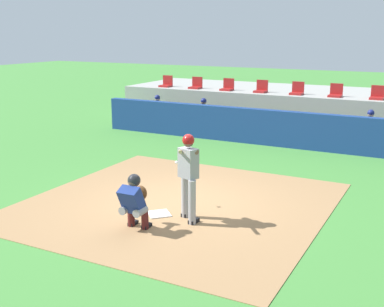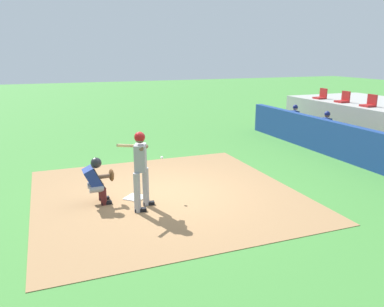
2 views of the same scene
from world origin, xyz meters
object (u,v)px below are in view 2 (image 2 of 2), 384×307
Objects in this scene: dugout_player_1 at (324,127)px; stadium_seat_0 at (321,96)px; batter_at_plate at (141,165)px; stadium_seat_2 at (369,103)px; stadium_seat_1 at (343,99)px; catcher_crouched at (98,179)px; dugout_player_0 at (292,119)px; home_plate at (135,197)px.

stadium_seat_0 reaches higher than dugout_player_1.
batter_at_plate is at bearing -65.41° from dugout_player_1.
stadium_seat_0 reaches higher than batter_at_plate.
stadium_seat_2 is (2.89, 0.00, 0.00)m from stadium_seat_0.
stadium_seat_1 is 1.44m from stadium_seat_2.
catcher_crouched is 4.02× the size of stadium_seat_2.
stadium_seat_2 is (0.14, 2.03, 0.86)m from dugout_player_1.
dugout_player_0 is 2.71× the size of stadium_seat_0.
stadium_seat_1 reaches higher than home_plate.
batter_at_plate is at bearing -63.72° from stadium_seat_1.
dugout_player_1 is 2.71× the size of stadium_seat_0.
home_plate is 1.23m from batter_at_plate.
catcher_crouched is 10.34m from dugout_player_0.
dugout_player_0 is 3.11m from stadium_seat_2.
stadium_seat_1 is (0.74, 2.03, 0.86)m from dugout_player_0.
catcher_crouched is at bearing -68.63° from stadium_seat_1.
batter_at_plate is (0.69, 0.01, 1.01)m from home_plate.
stadium_seat_1 is at bearing 180.00° from stadium_seat_2.
batter_at_plate is at bearing -54.69° from dugout_player_0.
dugout_player_0 is at bearing -110.00° from stadium_seat_1.
catcher_crouched is at bearing -75.40° from stadium_seat_2.
catcher_crouched is at bearing -60.68° from dugout_player_0.
home_plate is at bearing 89.37° from catcher_crouched.
home_plate is 8.72m from dugout_player_1.
home_plate is 10.69m from stadium_seat_2.
dugout_player_0 is at bearing 119.32° from catcher_crouched.
stadium_seat_1 and stadium_seat_2 have the same top height.
stadium_seat_1 reaches higher than dugout_player_1.
stadium_seat_0 is at bearing 119.58° from home_plate.
stadium_seat_1 is 1.00× the size of stadium_seat_2.
home_plate is at bearing -66.94° from stadium_seat_1.
catcher_crouched reaches higher than home_plate.
home_plate is 0.24× the size of batter_at_plate.
home_plate is 0.23× the size of catcher_crouched.
dugout_player_1 is at bearing -94.06° from stadium_seat_2.
stadium_seat_2 reaches higher than dugout_player_1.
stadium_seat_2 reaches higher than home_plate.
dugout_player_0 is at bearing 125.31° from batter_at_plate.
stadium_seat_0 is 1.44m from stadium_seat_1.
stadium_seat_0 is at bearing 180.00° from stadium_seat_1.
dugout_player_0 is 2.32m from stadium_seat_0.
home_plate is at bearing -69.57° from dugout_player_1.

